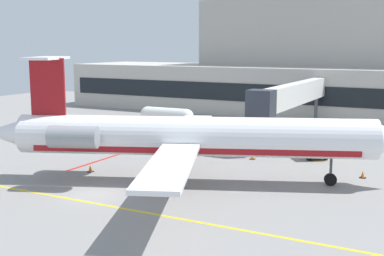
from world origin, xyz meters
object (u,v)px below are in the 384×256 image
(regional_jet, at_px, (187,137))
(baggage_tug, at_px, (313,147))
(fuel_tank, at_px, (167,115))
(pushback_tractor, at_px, (79,127))

(regional_jet, bearing_deg, baggage_tug, 63.66)
(regional_jet, distance_m, baggage_tug, 14.31)
(baggage_tug, xyz_separation_m, fuel_tank, (-21.76, 10.47, 0.28))
(regional_jet, bearing_deg, pushback_tractor, 150.04)
(regional_jet, relative_size, baggage_tug, 7.26)
(regional_jet, relative_size, pushback_tractor, 7.35)
(regional_jet, bearing_deg, fuel_tank, 123.86)
(regional_jet, height_order, baggage_tug, regional_jet)
(pushback_tractor, bearing_deg, baggage_tug, 1.67)
(regional_jet, xyz_separation_m, pushback_tractor, (-20.56, 11.85, -2.55))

